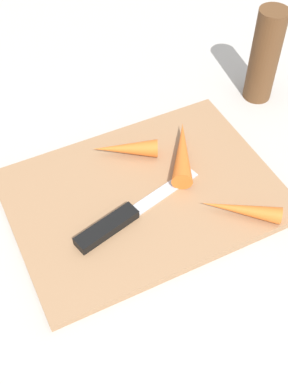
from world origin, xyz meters
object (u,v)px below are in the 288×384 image
at_px(carrot_shortest, 125,149).
at_px(cutting_board, 144,195).
at_px(carrot_medium, 241,209).
at_px(pepper_grinder, 265,56).
at_px(carrot_longest, 182,152).
at_px(knife, 115,222).

bearing_deg(carrot_shortest, cutting_board, 110.23).
distance_m(carrot_medium, pepper_grinder, 0.27).
xyz_separation_m(carrot_medium, pepper_grinder, (-0.17, -0.21, 0.05)).
bearing_deg(carrot_shortest, carrot_longest, 174.09).
height_order(carrot_medium, carrot_shortest, carrot_shortest).
bearing_deg(carrot_medium, cutting_board, -5.22).
bearing_deg(cutting_board, pepper_grinder, -156.61).
xyz_separation_m(carrot_longest, pepper_grinder, (-0.19, -0.08, 0.05)).
xyz_separation_m(carrot_shortest, pepper_grinder, (-0.26, -0.04, 0.05)).
bearing_deg(pepper_grinder, carrot_medium, 50.51).
bearing_deg(cutting_board, carrot_longest, -157.22).
xyz_separation_m(knife, pepper_grinder, (-0.32, -0.15, 0.06)).
height_order(carrot_medium, carrot_longest, carrot_longest).
relative_size(carrot_shortest, pepper_grinder, 0.60).
xyz_separation_m(cutting_board, knife, (0.06, 0.03, 0.01)).
bearing_deg(cutting_board, knife, 30.15).
height_order(carrot_shortest, pepper_grinder, pepper_grinder).
xyz_separation_m(cutting_board, carrot_longest, (-0.08, -0.03, 0.02)).
bearing_deg(carrot_medium, carrot_longest, -42.94).
bearing_deg(knife, pepper_grinder, 10.03).
xyz_separation_m(carrot_medium, carrot_longest, (0.02, -0.12, 0.00)).
distance_m(knife, carrot_longest, 0.15).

